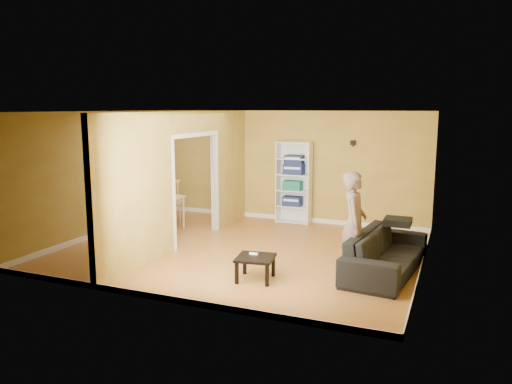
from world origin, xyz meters
TOP-DOWN VIEW (x-y plane):
  - room_shell at (0.00, 0.00)m, footprint 6.50×6.50m
  - partition at (-1.20, 0.00)m, footprint 0.22×5.50m
  - wall_speaker at (1.50, 2.69)m, footprint 0.10×0.10m
  - sofa at (2.70, -0.30)m, footprint 2.42×1.25m
  - person at (2.21, -0.53)m, footprint 0.80×0.67m
  - bookshelf at (0.19, 2.60)m, footprint 0.80×0.35m
  - paper_box_navy_a at (0.16, 2.56)m, footprint 0.43×0.28m
  - paper_box_teal at (0.16, 2.56)m, footprint 0.42×0.27m
  - paper_box_navy_b at (0.18, 2.56)m, footprint 0.46×0.30m
  - paper_box_navy_c at (0.18, 2.56)m, footprint 0.42×0.27m
  - coffee_table at (0.87, -1.44)m, footprint 0.57×0.57m
  - game_controller at (0.80, -1.35)m, footprint 0.14×0.04m
  - dining_table at (-2.50, 0.82)m, footprint 1.18×0.79m
  - chair_left at (-3.18, 0.89)m, footprint 0.50×0.50m
  - chair_near at (-2.52, 0.23)m, footprint 0.50×0.50m
  - chair_far at (-2.40, 1.49)m, footprint 0.61×0.61m

SIDE VIEW (x-z plane):
  - coffee_table at x=0.87m, z-range 0.13..0.51m
  - game_controller at x=0.80m, z-range 0.38..0.41m
  - sofa at x=2.70m, z-range 0.00..0.89m
  - chair_left at x=-3.18m, z-range 0.00..0.90m
  - paper_box_navy_a at x=0.16m, z-range 0.40..0.62m
  - chair_near at x=-2.52m, z-range 0.00..1.05m
  - chair_far at x=-2.40m, z-range 0.00..1.05m
  - dining_table at x=-2.50m, z-range 0.29..1.03m
  - paper_box_teal at x=0.16m, z-range 0.77..0.99m
  - bookshelf at x=0.19m, z-range 0.00..1.90m
  - person at x=2.21m, z-range 0.00..1.97m
  - paper_box_navy_b at x=0.18m, z-range 1.15..1.38m
  - room_shell at x=0.00m, z-range -1.95..4.55m
  - partition at x=-1.20m, z-range 0.00..2.60m
  - paper_box_navy_c at x=0.18m, z-range 1.36..1.57m
  - wall_speaker at x=1.50m, z-range 1.85..1.95m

